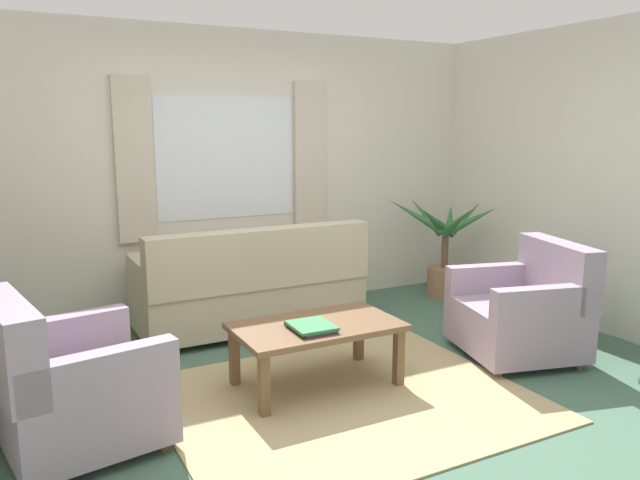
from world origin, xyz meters
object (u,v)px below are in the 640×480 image
(coffee_table, at_px, (316,332))
(book_stack_on_table, at_px, (311,327))
(armchair_right, at_px, (524,311))
(potted_plant, at_px, (444,249))
(armchair_left, at_px, (68,386))
(couch, at_px, (252,288))

(coffee_table, bearing_deg, book_stack_on_table, -132.84)
(armchair_right, distance_m, coffee_table, 1.67)
(potted_plant, bearing_deg, armchair_left, -158.55)
(potted_plant, bearing_deg, coffee_table, -147.77)
(couch, xyz_separation_m, coffee_table, (-0.05, -1.30, 0.01))
(couch, distance_m, book_stack_on_table, 1.41)
(couch, xyz_separation_m, armchair_right, (1.61, -1.54, -0.01))
(armchair_right, bearing_deg, potted_plant, 176.15)
(armchair_left, height_order, coffee_table, armchair_left)
(book_stack_on_table, bearing_deg, couch, 84.38)
(coffee_table, bearing_deg, armchair_right, -8.09)
(coffee_table, relative_size, potted_plant, 1.04)
(armchair_right, bearing_deg, book_stack_on_table, -80.32)
(couch, distance_m, armchair_right, 2.22)
(armchair_left, height_order, book_stack_on_table, armchair_left)
(couch, relative_size, potted_plant, 1.80)
(potted_plant, bearing_deg, armchair_right, -108.14)
(armchair_left, bearing_deg, potted_plant, -78.23)
(armchair_left, distance_m, potted_plant, 4.03)
(couch, height_order, armchair_left, couch)
(book_stack_on_table, bearing_deg, armchair_right, -4.60)
(armchair_right, bearing_deg, armchair_left, -78.21)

